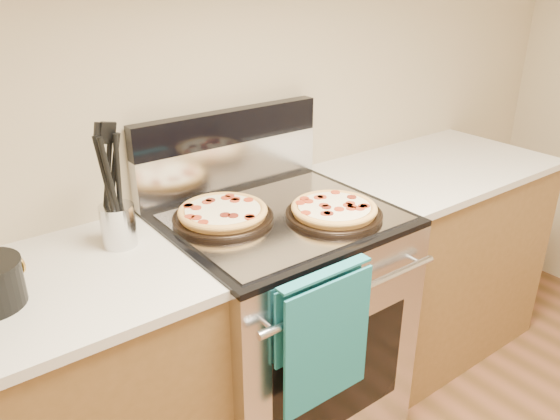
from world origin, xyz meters
TOP-DOWN VIEW (x-y plane):
  - wall_back at (0.00, 2.00)m, footprint 4.00×0.00m
  - range_body at (0.00, 1.65)m, footprint 0.76×0.68m
  - oven_window at (0.00, 1.31)m, footprint 0.56×0.01m
  - cooktop at (0.00, 1.65)m, footprint 0.76×0.68m
  - backsplash_lower at (0.00, 1.96)m, footprint 0.76×0.06m
  - backsplash_upper at (0.00, 1.96)m, footprint 0.76×0.06m
  - oven_handle at (0.00, 1.27)m, footprint 0.70×0.03m
  - dish_towel at (-0.12, 1.27)m, footprint 0.32×0.05m
  - foil_sheet at (0.00, 1.62)m, footprint 0.70×0.55m
  - cabinet_right at (0.88, 1.68)m, footprint 1.00×0.62m
  - countertop_right at (0.88, 1.68)m, footprint 1.02×0.64m
  - pepperoni_pizza_back at (-0.18, 1.72)m, footprint 0.38×0.38m
  - pepperoni_pizza_front at (0.13, 1.52)m, footprint 0.41×0.41m
  - utensil_crock at (-0.51, 1.78)m, footprint 0.13×0.13m

SIDE VIEW (x-z plane):
  - cabinet_right at x=0.88m, z-range 0.00..0.88m
  - range_body at x=0.00m, z-range 0.00..0.90m
  - oven_window at x=0.00m, z-range 0.25..0.65m
  - dish_towel at x=-0.12m, z-range 0.49..0.91m
  - oven_handle at x=0.00m, z-range 0.79..0.81m
  - countertop_right at x=0.88m, z-range 0.88..0.91m
  - cooktop at x=0.00m, z-range 0.90..0.92m
  - foil_sheet at x=0.00m, z-range 0.92..0.93m
  - pepperoni_pizza_front at x=0.13m, z-range 0.93..0.97m
  - pepperoni_pizza_back at x=-0.18m, z-range 0.93..0.97m
  - utensil_crock at x=-0.51m, z-range 0.91..1.04m
  - backsplash_lower at x=0.00m, z-range 0.92..1.10m
  - backsplash_upper at x=0.00m, z-range 1.10..1.22m
  - wall_back at x=0.00m, z-range -0.65..3.35m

